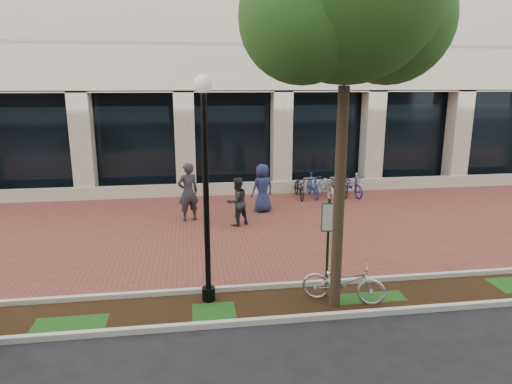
{
  "coord_description": "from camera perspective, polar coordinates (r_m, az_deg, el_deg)",
  "views": [
    {
      "loc": [
        -1.82,
        -13.87,
        4.54
      ],
      "look_at": [
        0.09,
        -0.8,
        1.36
      ],
      "focal_mm": 32.0,
      "sensor_mm": 36.0,
      "label": 1
    }
  ],
  "objects": [
    {
      "name": "pedestrian_right",
      "position": [
        16.26,
        0.82,
        0.5
      ],
      "size": [
        1.0,
        0.85,
        1.75
      ],
      "primitive_type": "imported",
      "rotation": [
        0.0,
        0.0,
        3.55
      ],
      "color": "#1F284F",
      "rests_on": "ground"
    },
    {
      "name": "locked_bicycle",
      "position": [
        9.95,
        10.86,
        -10.95
      ],
      "size": [
        1.84,
        1.23,
        0.91
      ],
      "primitive_type": "imported",
      "rotation": [
        0.0,
        0.0,
        1.17
      ],
      "color": "silver",
      "rests_on": "ground"
    },
    {
      "name": "lamppost",
      "position": [
        9.19,
        -6.31,
        1.53
      ],
      "size": [
        0.36,
        0.36,
        4.7
      ],
      "color": "black",
      "rests_on": "ground"
    },
    {
      "name": "parking_sign",
      "position": [
        9.74,
        9.02,
        -5.32
      ],
      "size": [
        0.34,
        0.07,
        2.2
      ],
      "rotation": [
        0.0,
        0.0,
        -0.15
      ],
      "color": "#133517",
      "rests_on": "ground"
    },
    {
      "name": "curb_plaza_side",
      "position": [
        10.54,
        2.47,
        -11.63
      ],
      "size": [
        40.0,
        0.12,
        0.12
      ],
      "primitive_type": "cube",
      "color": "beige",
      "rests_on": "ground"
    },
    {
      "name": "curb_street_side",
      "position": [
        9.23,
        4.27,
        -15.53
      ],
      "size": [
        40.0,
        0.12,
        0.12
      ],
      "primitive_type": "cube",
      "color": "beige",
      "rests_on": "ground"
    },
    {
      "name": "planting_strip",
      "position": [
        9.91,
        3.3,
        -13.74
      ],
      "size": [
        40.0,
        1.5,
        0.01
      ],
      "primitive_type": "cube",
      "color": "black",
      "rests_on": "ground"
    },
    {
      "name": "pedestrian_mid",
      "position": [
        14.73,
        -2.39,
        -1.22
      ],
      "size": [
        0.96,
        0.9,
        1.58
      ],
      "primitive_type": "imported",
      "rotation": [
        0.0,
        0.0,
        3.64
      ],
      "color": "#27272C",
      "rests_on": "ground"
    },
    {
      "name": "ground",
      "position": [
        14.7,
        -0.81,
        -4.45
      ],
      "size": [
        120.0,
        120.0,
        0.0
      ],
      "primitive_type": "plane",
      "color": "black",
      "rests_on": "ground"
    },
    {
      "name": "pedestrian_left",
      "position": [
        15.34,
        -8.48,
        -0.0
      ],
      "size": [
        0.84,
        0.7,
        1.98
      ],
      "primitive_type": "imported",
      "rotation": [
        0.0,
        0.0,
        3.5
      ],
      "color": "#2C2D32",
      "rests_on": "ground"
    },
    {
      "name": "brick_plaza",
      "position": [
        14.7,
        -0.81,
        -4.43
      ],
      "size": [
        40.0,
        9.0,
        0.01
      ],
      "primitive_type": "cube",
      "color": "brown",
      "rests_on": "ground"
    },
    {
      "name": "bike_rack_cluster",
      "position": [
        18.69,
        8.74,
        0.76
      ],
      "size": [
        2.95,
        1.75,
        0.98
      ],
      "rotation": [
        0.0,
        0.0,
        0.08
      ],
      "color": "black",
      "rests_on": "ground"
    },
    {
      "name": "bollard",
      "position": [
        19.57,
        12.39,
        1.14
      ],
      "size": [
        0.12,
        0.12,
        0.87
      ],
      "color": "#ACACB1",
      "rests_on": "ground"
    }
  ]
}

